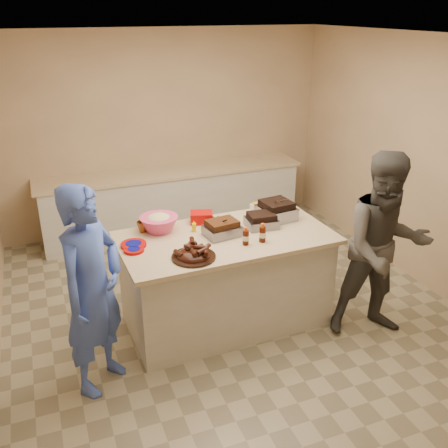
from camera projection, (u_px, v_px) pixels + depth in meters
name	position (u px, v px, depth m)	size (l,w,h in m)	color
room	(232.00, 312.00, 5.22)	(4.50, 5.00, 2.70)	tan
back_counter	(173.00, 201.00, 6.91)	(3.60, 0.64, 0.90)	beige
island	(226.00, 320.00, 5.08)	(2.01, 1.06, 0.95)	beige
rib_platter	(194.00, 258.00, 4.29)	(0.38, 0.38, 0.15)	#38140B
pulled_pork_tray	(222.00, 235.00, 4.71)	(0.32, 0.24, 0.10)	#47230F
brisket_tray	(261.00, 227.00, 4.89)	(0.29, 0.25, 0.09)	black
roasting_pan	(276.00, 219.00, 5.08)	(0.33, 0.33, 0.13)	gray
coleslaw_bowl	(160.00, 231.00, 4.80)	(0.37, 0.37, 0.25)	#D74172
sausage_plate	(217.00, 227.00, 4.90)	(0.27, 0.27, 0.05)	silver
mac_cheese_dish	(268.00, 210.00, 5.28)	(0.32, 0.23, 0.08)	gold
bbq_bottle_a	(246.00, 245.00, 4.53)	(0.06, 0.06, 0.17)	#390F04
bbq_bottle_b	(262.00, 242.00, 4.58)	(0.06, 0.06, 0.18)	#390F04
mustard_bottle	(194.00, 232.00, 4.79)	(0.04, 0.04, 0.11)	#E4C300
sauce_bowl	(219.00, 229.00, 4.84)	(0.13, 0.04, 0.13)	silver
plate_stack_large	(134.00, 246.00, 4.50)	(0.23, 0.23, 0.03)	#A40704
plate_stack_small	(134.00, 251.00, 4.40)	(0.18, 0.18, 0.03)	#A40704
plastic_cup	(143.00, 232.00, 4.79)	(0.11, 0.10, 0.11)	brown
basket_stack	(202.00, 222.00, 4.99)	(0.22, 0.16, 0.11)	#A40704
guest_blue	(104.00, 380.00, 4.27)	(0.65, 1.77, 0.42)	#4260C8
guest_gray	(372.00, 329.00, 4.94)	(0.88, 1.80, 0.68)	#4F4D48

